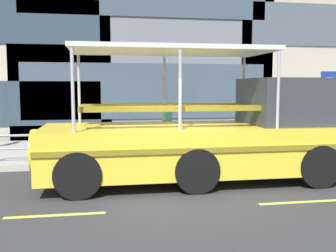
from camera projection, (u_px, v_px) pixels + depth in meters
name	position (u px, v px, depth m)	size (l,w,h in m)	color
ground_plane	(176.00, 195.00, 8.26)	(120.00, 120.00, 0.00)	#333335
sidewalk	(147.00, 149.00, 13.74)	(32.00, 4.80, 0.18)	#A8A59E
curb_edge	(156.00, 163.00, 11.30)	(32.00, 0.18, 0.18)	#B2ADA3
lane_centreline	(185.00, 208.00, 7.37)	(25.80, 0.12, 0.01)	#DBD64C
curb_guardrail	(182.00, 139.00, 11.71)	(11.15, 0.09, 0.80)	gray
parking_sign	(328.00, 97.00, 13.00)	(0.60, 0.12, 2.65)	#4C4F54
duck_tour_boat	(214.00, 137.00, 9.53)	(9.02, 2.52, 3.23)	yellow
pedestrian_near_bow	(284.00, 120.00, 13.20)	(0.47, 0.23, 1.64)	#47423D
pedestrian_mid_left	(167.00, 123.00, 12.70)	(0.37, 0.32, 1.58)	black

